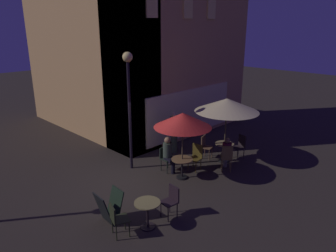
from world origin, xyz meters
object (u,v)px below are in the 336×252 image
object	(u,v)px
patio_umbrella_0	(183,120)
patio_umbrella_1	(227,105)
cafe_table_1	(224,149)
street_lamp_near_corner	(129,87)
cafe_chair_2	(227,156)
cafe_chair_5	(171,199)
cafe_chair_4	(205,145)
menu_sandwich_board	(109,207)
cafe_chair_0	(196,155)
patron_standing_2	(174,132)
cafe_chair_6	(117,217)
cafe_chair_3	(240,144)
cafe_table_0	(182,164)
cafe_table_2	(147,210)
cafe_chair_1	(166,156)
patron_seated_1	(227,152)
patron_seated_0	(168,152)

from	to	relation	value
patio_umbrella_0	patio_umbrella_1	world-z (taller)	patio_umbrella_1
patio_umbrella_0	cafe_table_1	bearing A→B (deg)	-5.92
street_lamp_near_corner	cafe_chair_2	xyz separation A→B (m)	(2.22, -2.64, -2.42)
cafe_table_1	cafe_chair_5	world-z (taller)	cafe_chair_5
cafe_chair_4	cafe_chair_5	bearing A→B (deg)	-80.82
menu_sandwich_board	cafe_chair_0	xyz separation A→B (m)	(4.12, 0.45, 0.10)
patio_umbrella_0	patron_standing_2	world-z (taller)	patio_umbrella_0
street_lamp_near_corner	patio_umbrella_0	xyz separation A→B (m)	(0.72, -1.86, -0.95)
patio_umbrella_1	patio_umbrella_0	bearing A→B (deg)	174.08
cafe_chair_5	cafe_chair_6	xyz separation A→B (m)	(-1.57, 0.35, -0.01)
patron_standing_2	patio_umbrella_1	bearing A→B (deg)	17.01
cafe_chair_3	patron_standing_2	bearing A→B (deg)	-41.18
cafe_chair_6	patron_standing_2	distance (m)	5.70
cafe_table_0	patio_umbrella_1	distance (m)	2.77
cafe_table_2	cafe_chair_2	distance (m)	4.23
cafe_table_2	cafe_chair_6	size ratio (longest dim) A/B	0.84
street_lamp_near_corner	cafe_chair_2	bearing A→B (deg)	-49.97
patio_umbrella_1	cafe_chair_1	distance (m)	2.91
cafe_chair_2	patron_seated_1	bearing A→B (deg)	-0.00
cafe_table_0	patio_umbrella_1	xyz separation A→B (m)	(2.15, -0.22, 1.73)
cafe_table_1	patron_seated_1	world-z (taller)	patron_seated_1
cafe_chair_2	cafe_chair_3	size ratio (longest dim) A/B	1.06
cafe_table_2	cafe_chair_5	distance (m)	0.80
cafe_table_2	patron_seated_1	size ratio (longest dim) A/B	0.59
cafe_table_0	patron_seated_0	bearing A→B (deg)	86.63
cafe_chair_3	patron_standing_2	size ratio (longest dim) A/B	0.55
cafe_table_1	patron_seated_1	size ratio (longest dim) A/B	0.60
cafe_chair_3	cafe_chair_6	bearing A→B (deg)	21.33
cafe_table_1	cafe_chair_5	size ratio (longest dim) A/B	0.84
street_lamp_near_corner	cafe_table_0	size ratio (longest dim) A/B	5.74
cafe_chair_1	street_lamp_near_corner	bearing A→B (deg)	-139.86
cafe_table_1	cafe_table_2	bearing A→B (deg)	-168.03
cafe_table_1	cafe_chair_0	size ratio (longest dim) A/B	0.79
cafe_table_1	cafe_table_2	xyz separation A→B (m)	(-4.85, -1.03, -0.02)
cafe_chair_2	cafe_chair_4	xyz separation A→B (m)	(0.42, 1.31, -0.05)
cafe_chair_3	patron_seated_0	world-z (taller)	patron_seated_0
cafe_chair_6	patron_seated_0	size ratio (longest dim) A/B	0.68
cafe_chair_2	cafe_chair_6	world-z (taller)	cafe_chair_2
cafe_table_2	cafe_chair_5	world-z (taller)	cafe_chair_5
cafe_table_2	patron_standing_2	bearing A→B (deg)	36.14
cafe_chair_0	cafe_chair_3	world-z (taller)	cafe_chair_0
patron_seated_1	cafe_table_1	bearing A→B (deg)	0.00
menu_sandwich_board	cafe_chair_3	bearing A→B (deg)	3.12
cafe_table_0	patron_standing_2	size ratio (longest dim) A/B	0.43
cafe_chair_4	patron_seated_0	bearing A→B (deg)	-111.98
cafe_chair_5	patron_seated_1	world-z (taller)	patron_seated_1
cafe_table_1	patron_standing_2	xyz separation A→B (m)	(-0.67, 2.03, 0.33)
cafe_chair_0	street_lamp_near_corner	bearing A→B (deg)	-54.78
menu_sandwich_board	patron_seated_1	distance (m)	4.88
cafe_table_0	cafe_chair_1	bearing A→B (deg)	86.63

